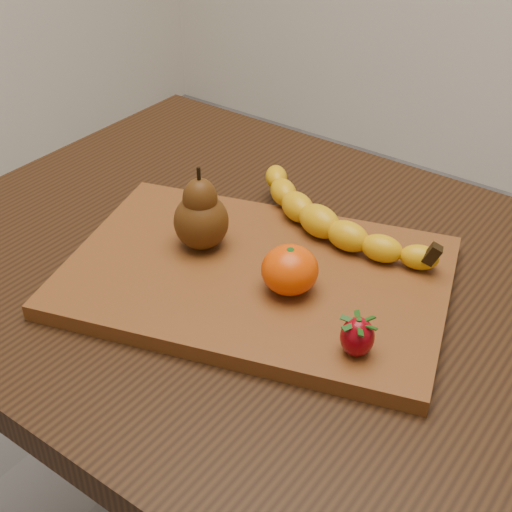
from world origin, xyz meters
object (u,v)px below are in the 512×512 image
Objects in this scene: cutting_board at (256,276)px; mandarin at (290,270)px; table at (290,337)px; pear at (201,208)px.

cutting_board is 6.87× the size of mandarin.
cutting_board is at bearing 171.11° from mandarin.
cutting_board is (-0.03, -0.04, 0.11)m from table.
pear is at bearing 160.03° from cutting_board.
table is 0.15m from mandarin.
pear reaches higher than table.
cutting_board is at bearing -2.53° from pear.
table is 0.21m from pear.
table is 15.28× the size of mandarin.
pear is (-0.11, -0.03, 0.17)m from table.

